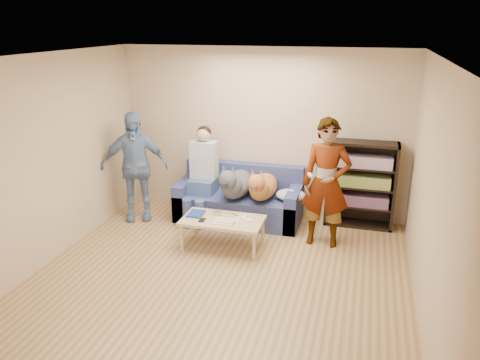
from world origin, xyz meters
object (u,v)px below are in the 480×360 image
(sofa, at_px, (240,201))
(dog_tan, at_px, (262,186))
(person_standing_left, at_px, (135,166))
(coffee_table, at_px, (223,222))
(camera_silver, at_px, (217,213))
(person_seated, at_px, (202,171))
(dog_gray, at_px, (235,184))
(notebook_blue, at_px, (196,214))
(bookshelf, at_px, (361,182))
(person_standing_right, at_px, (326,183))

(sofa, bearing_deg, dog_tan, -25.45)
(person_standing_left, bearing_deg, sofa, -8.57)
(dog_tan, xyz_separation_m, coffee_table, (-0.35, -0.85, -0.25))
(camera_silver, relative_size, person_seated, 0.07)
(person_standing_left, distance_m, dog_gray, 1.57)
(person_standing_left, bearing_deg, coffee_table, -44.92)
(person_standing_left, height_order, notebook_blue, person_standing_left)
(bookshelf, bearing_deg, sofa, -172.60)
(person_standing_right, bearing_deg, coffee_table, -159.50)
(person_standing_right, height_order, coffee_table, person_standing_right)
(dog_gray, distance_m, bookshelf, 1.86)
(sofa, bearing_deg, person_seated, -167.34)
(person_standing_right, distance_m, camera_silver, 1.54)
(sofa, height_order, person_seated, person_seated)
(person_standing_right, bearing_deg, bookshelf, 59.98)
(dog_tan, bearing_deg, bookshelf, 16.69)
(notebook_blue, distance_m, coffee_table, 0.41)
(person_standing_left, relative_size, sofa, 0.89)
(sofa, bearing_deg, person_standing_right, -21.83)
(person_standing_left, bearing_deg, dog_gray, -16.40)
(bookshelf, bearing_deg, person_standing_left, -168.85)
(coffee_table, height_order, bookshelf, bookshelf)
(notebook_blue, height_order, sofa, sofa)
(person_standing_left, xyz_separation_m, coffee_table, (1.59, -0.61, -0.48))
(person_standing_left, bearing_deg, bookshelf, -12.81)
(person_standing_left, xyz_separation_m, notebook_blue, (1.19, -0.56, -0.42))
(dog_gray, xyz_separation_m, bookshelf, (1.81, 0.45, 0.03))
(person_standing_right, xyz_separation_m, notebook_blue, (-1.71, -0.44, -0.45))
(camera_silver, xyz_separation_m, dog_tan, (0.47, 0.73, 0.18))
(camera_silver, height_order, person_seated, person_seated)
(notebook_blue, bearing_deg, sofa, 70.16)
(person_standing_left, relative_size, coffee_table, 1.55)
(person_seated, bearing_deg, coffee_table, -56.18)
(dog_tan, distance_m, bookshelf, 1.47)
(notebook_blue, bearing_deg, coffee_table, -7.13)
(person_standing_left, xyz_separation_m, dog_gray, (1.54, 0.20, -0.20))
(person_standing_right, relative_size, camera_silver, 16.11)
(person_standing_left, bearing_deg, person_seated, -7.03)
(camera_silver, relative_size, coffee_table, 0.10)
(person_seated, bearing_deg, bookshelf, 8.67)
(sofa, bearing_deg, notebook_blue, -109.84)
(person_standing_left, height_order, sofa, person_standing_left)
(person_standing_right, height_order, dog_gray, person_standing_right)
(notebook_blue, relative_size, sofa, 0.14)
(person_standing_right, distance_m, bookshelf, 0.92)
(notebook_blue, height_order, camera_silver, camera_silver)
(person_standing_right, distance_m, dog_gray, 1.42)
(dog_gray, distance_m, dog_tan, 0.40)
(person_standing_right, bearing_deg, dog_tan, 159.59)
(notebook_blue, bearing_deg, dog_gray, 65.41)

